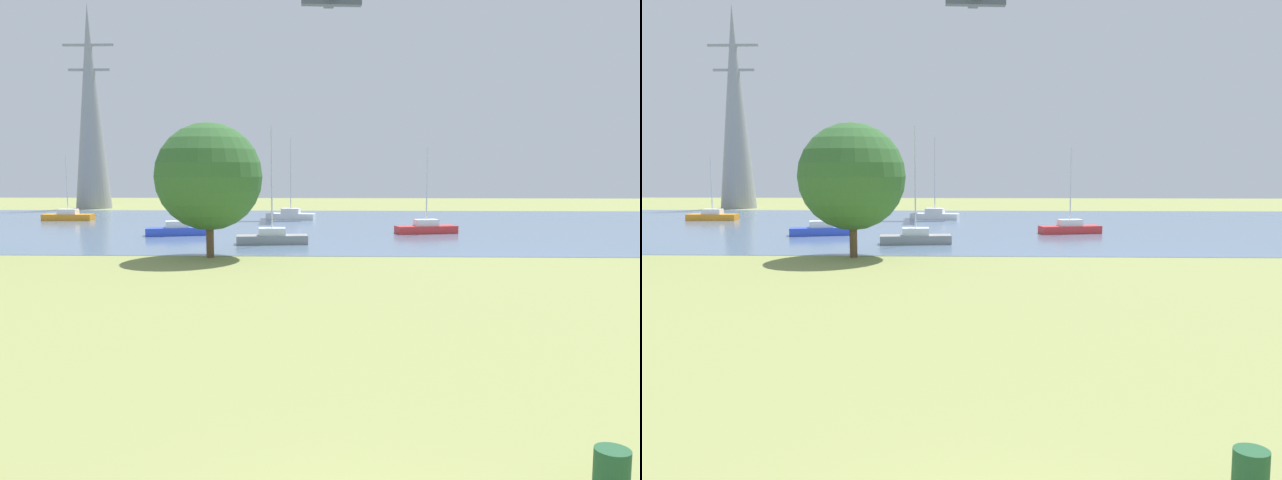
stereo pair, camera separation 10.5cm
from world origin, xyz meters
TOP-DOWN VIEW (x-y plane):
  - ground_plane at (0.00, 22.00)m, footprint 160.00×160.00m
  - litter_bin at (4.14, 2.25)m, footprint 0.56×0.56m
  - water_surface at (0.00, 50.00)m, footprint 140.00×40.00m
  - sailboat_blue at (-12.60, 41.47)m, footprint 5.03×2.73m
  - sailboat_orange at (-26.87, 55.15)m, footprint 4.82×1.58m
  - sailboat_gray at (-4.78, 36.06)m, footprint 4.96×2.15m
  - sailboat_red at (6.62, 43.52)m, footprint 5.02×2.56m
  - sailboat_white at (-5.09, 56.93)m, footprint 4.97×2.20m
  - tree_mid_shore at (-7.70, 29.49)m, footprint 6.17×6.17m
  - electricity_pylon at (-31.44, 74.00)m, footprint 6.40×4.40m
  - light_aircraft at (-1.21, 63.69)m, footprint 6.48×8.47m

SIDE VIEW (x-z plane):
  - ground_plane at x=0.00m, z-range 0.00..0.00m
  - water_surface at x=0.00m, z-range 0.00..0.02m
  - litter_bin at x=4.14m, z-range 0.00..0.80m
  - sailboat_orange at x=-26.87m, z-range -2.67..3.58m
  - sailboat_red at x=6.62m, z-range -2.89..3.81m
  - sailboat_blue at x=-12.60m, z-range -3.46..4.40m
  - sailboat_gray at x=-4.78m, z-range -3.50..4.45m
  - sailboat_white at x=-5.09m, z-range -3.57..4.52m
  - tree_mid_shore at x=-7.70m, z-range 0.79..8.55m
  - electricity_pylon at x=-31.44m, z-range 0.01..25.31m
  - light_aircraft at x=-1.21m, z-range 21.84..23.94m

